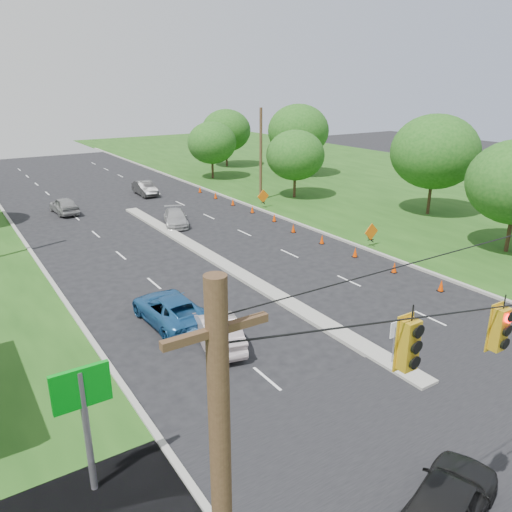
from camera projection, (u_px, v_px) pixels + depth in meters
grass_right at (500, 207)px, 47.57m from camera, size 40.00×160.00×0.06m
curb_left at (31, 253)px, 34.92m from camera, size 0.25×110.00×0.16m
curb_right at (269, 214)px, 45.28m from camera, size 0.25×110.00×0.16m
median at (220, 263)px, 32.97m from camera, size 1.00×34.00×0.18m
median_sign at (395, 335)px, 20.61m from camera, size 0.55×0.06×2.05m
utility_pole_far_right at (261, 155)px, 48.98m from camera, size 0.28×0.28×9.00m
cone_1 at (498, 308)px, 25.66m from camera, size 0.32×0.32×0.70m
cone_2 at (441, 286)px, 28.43m from camera, size 0.32×0.32×0.70m
cone_3 at (394, 267)px, 31.20m from camera, size 0.32×0.32×0.70m
cone_4 at (355, 252)px, 33.97m from camera, size 0.32×0.32×0.70m
cone_5 at (322, 239)px, 36.74m from camera, size 0.32×0.32×0.70m
cone_6 at (293, 228)px, 39.52m from camera, size 0.32×0.32×0.70m
cone_7 at (274, 218)px, 42.60m from camera, size 0.32×0.32×0.70m
cone_8 at (252, 209)px, 45.37m from camera, size 0.32×0.32×0.70m
cone_9 at (233, 202)px, 48.14m from camera, size 0.32×0.32×0.70m
cone_10 at (216, 195)px, 50.91m from camera, size 0.32×0.32×0.70m
cone_11 at (200, 189)px, 53.68m from camera, size 0.32×0.32×0.70m
work_sign_1 at (371, 233)px, 35.77m from camera, size 1.27×0.58×1.37m
work_sign_2 at (263, 197)px, 46.86m from camera, size 1.27×0.58×1.37m
tree_8 at (435, 152)px, 43.20m from camera, size 7.56×7.56×8.82m
tree_9 at (295, 155)px, 50.04m from camera, size 5.88×5.88×6.86m
tree_10 at (298, 131)px, 61.65m from camera, size 7.56×7.56×8.82m
tree_11 at (226, 130)px, 68.52m from camera, size 6.72×6.72×7.84m
tree_12 at (212, 143)px, 60.10m from camera, size 5.88×5.88×6.86m
black_sedan at (448, 502)px, 13.28m from camera, size 4.81×3.12×1.52m
white_sedan at (216, 329)px, 22.59m from camera, size 2.58×4.77×1.49m
blue_pickup at (170, 309)px, 24.61m from camera, size 2.63×5.36×1.46m
silver_car_far at (176, 218)px, 41.45m from camera, size 3.11×4.74×1.28m
silver_car_oncoming at (64, 205)px, 45.07m from camera, size 2.03×4.50×1.50m
dark_car_receding at (145, 188)px, 52.41m from camera, size 1.68×4.44×1.45m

